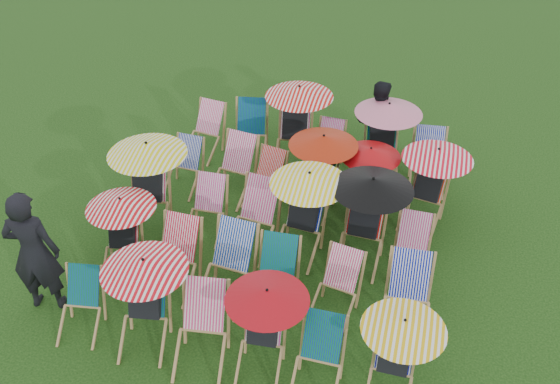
% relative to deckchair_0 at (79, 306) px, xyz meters
% --- Properties ---
extents(ground, '(100.00, 100.00, 0.00)m').
position_rel_deckchair_0_xyz_m(ground, '(2.05, 2.23, -0.41)').
color(ground, black).
rests_on(ground, ground).
extents(deckchair_0, '(0.65, 0.82, 0.81)m').
position_rel_deckchair_0_xyz_m(deckchair_0, '(0.00, 0.00, 0.00)').
color(deckchair_0, '#A6824D').
rests_on(deckchair_0, ground).
extents(deckchair_1, '(1.09, 1.18, 1.30)m').
position_rel_deckchair_0_xyz_m(deckchair_1, '(0.93, 0.07, 0.28)').
color(deckchair_1, '#A6824D').
rests_on(deckchair_1, ground).
extents(deckchair_2, '(0.76, 0.98, 0.98)m').
position_rel_deckchair_0_xyz_m(deckchair_2, '(1.72, -0.05, 0.09)').
color(deckchair_2, '#A6824D').
rests_on(deckchair_2, ground).
extents(deckchair_3, '(1.02, 1.08, 1.21)m').
position_rel_deckchair_0_xyz_m(deckchair_3, '(2.49, 0.07, 0.23)').
color(deckchair_3, '#A6824D').
rests_on(deckchair_3, ground).
extents(deckchair_4, '(0.60, 0.83, 0.89)m').
position_rel_deckchair_0_xyz_m(deckchair_4, '(3.22, -0.08, 0.04)').
color(deckchair_4, '#A6824D').
rests_on(deckchair_4, ground).
extents(deckchair_5, '(0.99, 1.02, 1.17)m').
position_rel_deckchair_0_xyz_m(deckchair_5, '(4.10, 0.07, 0.21)').
color(deckchair_5, '#A6824D').
rests_on(deckchair_5, ground).
extents(deckchair_6, '(1.00, 1.09, 1.19)m').
position_rel_deckchair_0_xyz_m(deckchair_6, '(0.00, 1.25, 0.22)').
color(deckchair_6, '#A6824D').
rests_on(deckchair_6, ground).
extents(deckchair_7, '(0.66, 0.91, 0.97)m').
position_rel_deckchair_0_xyz_m(deckchair_7, '(0.88, 1.09, 0.08)').
color(deckchair_7, '#A6824D').
rests_on(deckchair_7, ground).
extents(deckchair_8, '(0.76, 1.00, 1.02)m').
position_rel_deckchair_0_xyz_m(deckchair_8, '(1.66, 1.10, 0.10)').
color(deckchair_8, '#A6824D').
rests_on(deckchair_8, ground).
extents(deckchair_9, '(0.65, 0.88, 0.93)m').
position_rel_deckchair_0_xyz_m(deckchair_9, '(2.35, 1.11, 0.06)').
color(deckchair_9, '#A6824D').
rests_on(deckchair_9, ground).
extents(deckchair_10, '(0.71, 0.88, 0.86)m').
position_rel_deckchair_0_xyz_m(deckchair_10, '(3.19, 1.18, 0.02)').
color(deckchair_10, '#A6824D').
rests_on(deckchair_10, ground).
extents(deckchair_11, '(0.69, 0.93, 0.97)m').
position_rel_deckchair_0_xyz_m(deckchair_11, '(4.14, 1.18, 0.08)').
color(deckchair_11, '#A6824D').
rests_on(deckchair_11, ground).
extents(deckchair_12, '(1.23, 1.34, 1.46)m').
position_rel_deckchair_0_xyz_m(deckchair_12, '(-0.05, 2.29, 0.36)').
color(deckchair_12, '#A6824D').
rests_on(deckchair_12, ground).
extents(deckchair_13, '(0.60, 0.82, 0.87)m').
position_rel_deckchair_0_xyz_m(deckchair_13, '(0.89, 2.33, 0.03)').
color(deckchair_13, '#A6824D').
rests_on(deckchair_13, ground).
extents(deckchair_14, '(0.78, 1.01, 1.01)m').
position_rel_deckchair_0_xyz_m(deckchair_14, '(1.70, 2.21, 0.10)').
color(deckchair_14, '#A6824D').
rests_on(deckchair_14, ground).
extents(deckchair_15, '(1.16, 1.23, 1.38)m').
position_rel_deckchair_0_xyz_m(deckchair_15, '(2.46, 2.30, 0.32)').
color(deckchair_15, '#A6824D').
rests_on(deckchair_15, ground).
extents(deckchair_16, '(1.18, 1.24, 1.41)m').
position_rel_deckchair_0_xyz_m(deckchair_16, '(3.37, 2.36, 0.34)').
color(deckchair_16, '#A6824D').
rests_on(deckchair_16, ground).
extents(deckchair_17, '(0.58, 0.80, 0.85)m').
position_rel_deckchair_0_xyz_m(deckchair_17, '(4.09, 2.24, 0.02)').
color(deckchair_17, '#A6824D').
rests_on(deckchair_17, ground).
extents(deckchair_18, '(0.61, 0.81, 0.85)m').
position_rel_deckchair_0_xyz_m(deckchair_18, '(0.09, 3.37, 0.02)').
color(deckchair_18, '#A6824D').
rests_on(deckchair_18, ground).
extents(deckchair_19, '(0.79, 1.00, 0.99)m').
position_rel_deckchair_0_xyz_m(deckchair_19, '(0.97, 3.41, 0.09)').
color(deckchair_19, '#A6824D').
rests_on(deckchair_19, ground).
extents(deckchair_20, '(0.71, 0.87, 0.84)m').
position_rel_deckchair_0_xyz_m(deckchair_20, '(1.55, 3.37, 0.01)').
color(deckchair_20, '#A6824D').
rests_on(deckchair_20, ground).
extents(deckchair_21, '(1.12, 1.18, 1.33)m').
position_rel_deckchair_0_xyz_m(deckchair_21, '(2.43, 3.44, 0.29)').
color(deckchair_21, '#A6824D').
rests_on(deckchair_21, ground).
extents(deckchair_22, '(0.97, 1.04, 1.16)m').
position_rel_deckchair_0_xyz_m(deckchair_22, '(3.21, 3.54, 0.20)').
color(deckchair_22, '#A6824D').
rests_on(deckchair_22, ground).
extents(deckchair_23, '(1.11, 1.18, 1.31)m').
position_rel_deckchair_0_xyz_m(deckchair_23, '(4.21, 3.55, 0.29)').
color(deckchair_23, '#A6824D').
rests_on(deckchair_23, ground).
extents(deckchair_24, '(0.73, 0.93, 0.92)m').
position_rel_deckchair_0_xyz_m(deckchair_24, '(0.03, 4.51, 0.05)').
color(deckchair_24, '#A6824D').
rests_on(deckchair_24, ground).
extents(deckchair_25, '(0.81, 1.01, 0.99)m').
position_rel_deckchair_0_xyz_m(deckchair_25, '(0.89, 4.65, 0.09)').
color(deckchair_25, '#A6824D').
rests_on(deckchair_25, ground).
extents(deckchair_26, '(1.22, 1.32, 1.45)m').
position_rel_deckchair_0_xyz_m(deckchair_26, '(1.73, 4.73, 0.36)').
color(deckchair_26, '#A6824D').
rests_on(deckchair_26, ground).
extents(deckchair_27, '(0.58, 0.79, 0.82)m').
position_rel_deckchair_0_xyz_m(deckchair_27, '(2.36, 4.64, 0.01)').
color(deckchair_27, '#A6824D').
rests_on(deckchair_27, ground).
extents(deckchair_28, '(1.16, 1.26, 1.38)m').
position_rel_deckchair_0_xyz_m(deckchair_28, '(3.34, 4.65, 0.32)').
color(deckchair_28, '#A6824D').
rests_on(deckchair_28, ground).
extents(deckchair_29, '(0.72, 0.94, 0.95)m').
position_rel_deckchair_0_xyz_m(deckchair_29, '(4.16, 4.55, 0.07)').
color(deckchair_29, '#A6824D').
rests_on(deckchair_29, ground).
extents(person_left, '(0.79, 0.61, 1.91)m').
position_rel_deckchair_0_xyz_m(person_left, '(-0.70, 0.26, 0.55)').
color(person_left, black).
rests_on(person_left, ground).
extents(person_rear, '(0.86, 0.72, 1.60)m').
position_rel_deckchair_0_xyz_m(person_rear, '(3.15, 5.11, 0.39)').
color(person_rear, black).
rests_on(person_rear, ground).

